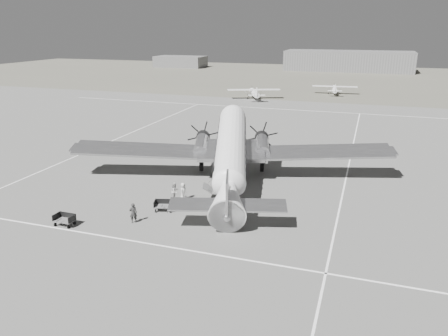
% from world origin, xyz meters
% --- Properties ---
extents(ground, '(260.00, 260.00, 0.00)m').
position_xyz_m(ground, '(0.00, 0.00, 0.00)').
color(ground, slate).
rests_on(ground, ground).
extents(taxi_line_near, '(60.00, 0.15, 0.01)m').
position_xyz_m(taxi_line_near, '(0.00, -14.00, 0.01)').
color(taxi_line_near, white).
rests_on(taxi_line_near, ground).
extents(taxi_line_right, '(0.15, 80.00, 0.01)m').
position_xyz_m(taxi_line_right, '(12.00, 0.00, 0.01)').
color(taxi_line_right, white).
rests_on(taxi_line_right, ground).
extents(taxi_line_left, '(0.15, 60.00, 0.01)m').
position_xyz_m(taxi_line_left, '(-18.00, 10.00, 0.01)').
color(taxi_line_left, white).
rests_on(taxi_line_left, ground).
extents(taxi_line_horizon, '(90.00, 0.15, 0.01)m').
position_xyz_m(taxi_line_horizon, '(0.00, 40.00, 0.01)').
color(taxi_line_horizon, white).
rests_on(taxi_line_horizon, ground).
extents(grass_infield, '(260.00, 90.00, 0.01)m').
position_xyz_m(grass_infield, '(0.00, 95.00, 0.00)').
color(grass_infield, '#5A584C').
rests_on(grass_infield, ground).
extents(hangar_main, '(42.00, 14.00, 6.60)m').
position_xyz_m(hangar_main, '(5.00, 120.00, 3.30)').
color(hangar_main, slate).
rests_on(hangar_main, ground).
extents(shed_secondary, '(18.00, 10.00, 4.00)m').
position_xyz_m(shed_secondary, '(-55.00, 115.00, 2.00)').
color(shed_secondary, '#5E5E5E').
rests_on(shed_secondary, ground).
extents(dc3_airliner, '(36.54, 29.96, 6.03)m').
position_xyz_m(dc3_airliner, '(1.75, -0.79, 3.01)').
color(dc3_airliner, '#BABBBD').
rests_on(dc3_airliner, ground).
extents(light_plane_left, '(13.52, 12.38, 2.28)m').
position_xyz_m(light_plane_left, '(-9.38, 49.65, 1.14)').
color(light_plane_left, white).
rests_on(light_plane_left, ground).
extents(light_plane_right, '(10.61, 8.96, 2.04)m').
position_xyz_m(light_plane_right, '(5.75, 61.98, 1.02)').
color(light_plane_right, white).
rests_on(light_plane_right, ground).
extents(baggage_cart_near, '(1.77, 1.47, 0.87)m').
position_xyz_m(baggage_cart_near, '(-1.46, -8.56, 0.43)').
color(baggage_cart_near, '#5E5E5E').
rests_on(baggage_cart_near, ground).
extents(baggage_cart_far, '(1.57, 1.12, 0.88)m').
position_xyz_m(baggage_cart_far, '(-7.25, -13.41, 0.44)').
color(baggage_cart_far, '#5E5E5E').
rests_on(baggage_cart_far, ground).
extents(ground_crew, '(0.68, 0.63, 1.57)m').
position_xyz_m(ground_crew, '(-2.62, -11.30, 0.78)').
color(ground_crew, '#292929').
rests_on(ground_crew, ground).
extents(ramp_agent, '(0.72, 0.86, 1.60)m').
position_xyz_m(ramp_agent, '(-1.53, -6.16, 0.80)').
color(ramp_agent, '#B9B9B7').
rests_on(ramp_agent, ground).
extents(passenger, '(0.57, 0.80, 1.52)m').
position_xyz_m(passenger, '(-0.93, -5.82, 0.76)').
color(passenger, silver).
rests_on(passenger, ground).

